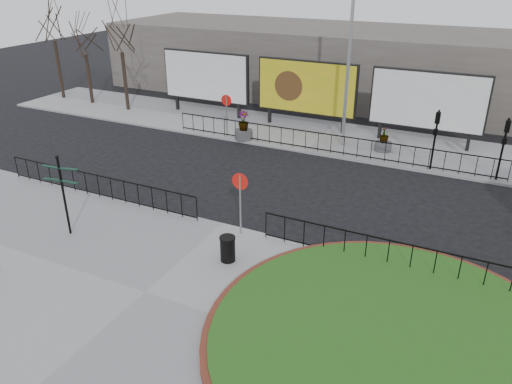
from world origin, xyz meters
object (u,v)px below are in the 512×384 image
Objects in this scene: litter_bin at (228,249)px; planter_c at (384,142)px; planter_a at (244,129)px; lamp_post at (349,59)px; fingerpost_sign at (62,188)px; billboard_mid at (306,88)px.

planter_c is at bearing 80.11° from litter_bin.
litter_bin is 12.84m from planter_a.
lamp_post is 6.98m from planter_a.
lamp_post is 13.92m from litter_bin.
planter_c is at bearing -0.00° from lamp_post.
planter_a reaches higher than planter_c.
fingerpost_sign is 12.73m from planter_a.
billboard_mid is 15.65m from litter_bin.
fingerpost_sign reaches higher than planter_c.
billboard_mid is 0.67× the size of lamp_post.
lamp_post reaches higher than planter_a.
planter_c is (2.27, -0.00, -4.23)m from lamp_post.
fingerpost_sign is at bearing -113.99° from lamp_post.
billboard_mid is at bearing 101.02° from litter_bin.
fingerpost_sign is 2.33× the size of planter_c.
planter_c is at bearing 54.48° from fingerpost_sign.
litter_bin is at bearing -78.98° from billboard_mid.
billboard_mid is 4.70m from planter_a.
billboard_mid is 3.79× the size of planter_a.
planter_a reaches higher than litter_bin.
fingerpost_sign is at bearing -94.17° from planter_a.
billboard_mid is 1.96× the size of fingerpost_sign.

